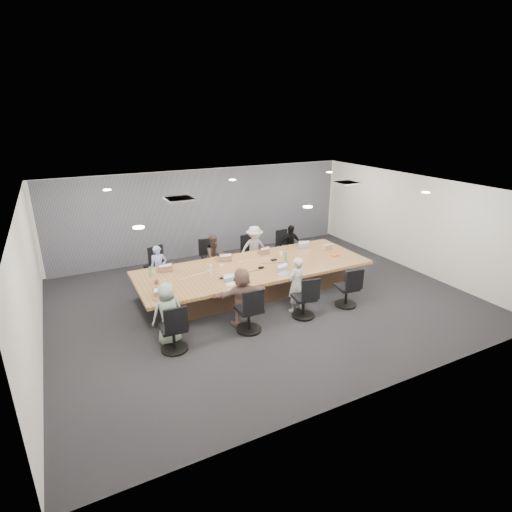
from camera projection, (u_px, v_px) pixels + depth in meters
name	position (u px, v px, depth m)	size (l,w,h in m)	color
floor	(263.00, 300.00, 10.12)	(10.00, 8.00, 0.00)	#232328
ceiling	(264.00, 190.00, 9.17)	(10.00, 8.00, 0.00)	white
wall_back	(206.00, 212.00, 13.00)	(10.00, 2.80, 0.00)	silver
wall_front	(382.00, 320.00, 6.29)	(10.00, 2.80, 0.00)	silver
wall_left	(29.00, 286.00, 7.52)	(8.00, 2.80, 0.00)	silver
wall_right	(413.00, 223.00, 11.77)	(8.00, 2.80, 0.00)	silver
curtain	(207.00, 213.00, 12.93)	(9.80, 0.04, 2.80)	slate
conference_table	(254.00, 278.00, 10.40)	(6.00, 2.20, 0.74)	#4F3727
chair_0	(156.00, 270.00, 10.91)	(0.57, 0.57, 0.84)	black
chair_1	(211.00, 260.00, 11.58)	(0.57, 0.57, 0.85)	black
chair_2	(249.00, 255.00, 12.13)	(0.50, 0.50, 0.74)	black
chair_3	(284.00, 250.00, 12.65)	(0.50, 0.50, 0.74)	black
chair_4	(173.00, 331.00, 7.85)	(0.57, 0.57, 0.85)	black
chair_5	(249.00, 313.00, 8.55)	(0.59, 0.59, 0.87)	black
chair_6	(304.00, 301.00, 9.15)	(0.55, 0.55, 0.82)	black
chair_7	(347.00, 290.00, 9.68)	(0.55, 0.55, 0.82)	black
person_0	(159.00, 268.00, 10.55)	(0.44, 0.29, 1.20)	#899CCB
laptop_0	(164.00, 270.00, 10.04)	(0.34, 0.24, 0.02)	#8C6647
person_1	(215.00, 257.00, 11.21)	(0.63, 0.49, 1.29)	#382D28
laptop_1	(222.00, 260.00, 10.72)	(0.33, 0.23, 0.02)	#8C6647
person_2	(254.00, 249.00, 11.73)	(0.89, 0.51, 1.38)	#A3A3A3
laptop_2	(263.00, 253.00, 11.25)	(0.30, 0.20, 0.02)	#8C6647
person_3	(290.00, 245.00, 12.27)	(0.73, 0.31, 1.25)	black
laptop_3	(300.00, 246.00, 11.77)	(0.34, 0.24, 0.02)	#B2B2B7
person_4	(168.00, 313.00, 8.06)	(0.64, 0.42, 1.32)	gray
laptop_4	(161.00, 298.00, 8.49)	(0.31, 0.21, 0.02)	#8C6647
person_5	(242.00, 297.00, 8.76)	(1.23, 0.39, 1.33)	#815D50
laptop_5	(232.00, 284.00, 9.20)	(0.30, 0.20, 0.02)	#B2B2B7
person_6	(296.00, 284.00, 9.36)	(0.49, 0.32, 1.35)	#AFAFAF
laptop_6	(284.00, 274.00, 9.79)	(0.34, 0.23, 0.02)	#B2B2B7
bottle_green_left	(151.00, 272.00, 9.61)	(0.07, 0.07, 0.24)	#569865
bottle_green_right	(286.00, 256.00, 10.61)	(0.07, 0.07, 0.27)	#569865
bottle_clear	(211.00, 270.00, 9.74)	(0.07, 0.07, 0.24)	silver
cup_white_far	(221.00, 266.00, 10.17)	(0.08, 0.08, 0.10)	white
cup_white_near	(281.00, 253.00, 11.04)	(0.09, 0.09, 0.11)	white
mug_brown	(157.00, 282.00, 9.21)	(0.08, 0.08, 0.10)	brown
mic_left	(222.00, 278.00, 9.52)	(0.14, 0.09, 0.03)	black
mic_right	(274.00, 260.00, 10.68)	(0.15, 0.10, 0.03)	black
stapler	(261.00, 268.00, 10.12)	(0.14, 0.04, 0.05)	black
canvas_bag	(327.00, 247.00, 11.54)	(0.26, 0.16, 0.14)	tan
snack_packet	(335.00, 255.00, 10.98)	(0.20, 0.13, 0.04)	orange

